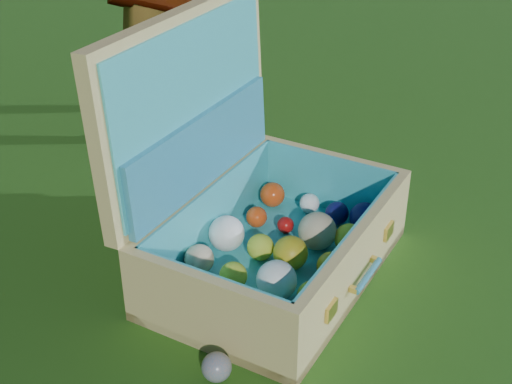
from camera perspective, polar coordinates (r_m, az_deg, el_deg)
The scene contains 3 objects.
ground at distance 1.85m, azimuth 6.67°, elevation -6.28°, with size 60.00×60.00×0.00m, color #215114.
stray_ball at distance 1.53m, azimuth -3.17°, elevation -13.81°, with size 0.06×0.06×0.06m, color teal.
suitcase at distance 1.76m, azimuth -0.49°, elevation -1.10°, with size 0.81×0.73×0.64m.
Camera 1 is at (-1.06, -1.05, 1.10)m, focal length 50.00 mm.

